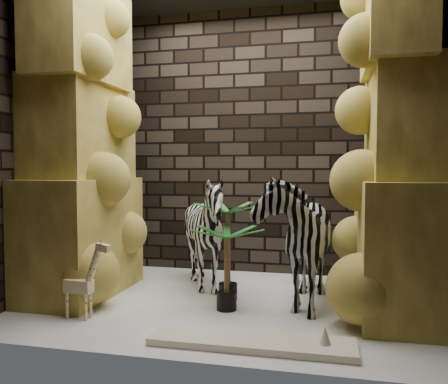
% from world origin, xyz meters
% --- Properties ---
extents(floor, '(3.50, 3.50, 0.00)m').
position_xyz_m(floor, '(0.00, 0.00, 0.00)').
color(floor, white).
rests_on(floor, ground).
extents(wall_back, '(3.50, 0.00, 3.50)m').
position_xyz_m(wall_back, '(0.00, 1.25, 1.50)').
color(wall_back, black).
rests_on(wall_back, ground).
extents(wall_front, '(3.50, 0.00, 3.50)m').
position_xyz_m(wall_front, '(0.00, -1.25, 1.50)').
color(wall_front, black).
rests_on(wall_front, ground).
extents(wall_left, '(0.00, 3.00, 3.00)m').
position_xyz_m(wall_left, '(-1.75, 0.00, 1.50)').
color(wall_left, black).
rests_on(wall_left, ground).
extents(wall_right, '(0.00, 3.00, 3.00)m').
position_xyz_m(wall_right, '(1.75, 0.00, 1.50)').
color(wall_right, black).
rests_on(wall_right, ground).
extents(rock_pillar_left, '(0.68, 1.30, 3.00)m').
position_xyz_m(rock_pillar_left, '(-1.40, 0.00, 1.50)').
color(rock_pillar_left, '#DAC456').
rests_on(rock_pillar_left, floor).
extents(rock_pillar_right, '(0.58, 1.25, 3.00)m').
position_xyz_m(rock_pillar_right, '(1.42, 0.00, 1.50)').
color(rock_pillar_right, '#DAC456').
rests_on(rock_pillar_right, floor).
extents(zebra_right, '(0.62, 1.14, 1.34)m').
position_xyz_m(zebra_right, '(0.61, 0.16, 0.67)').
color(zebra_right, white).
rests_on(zebra_right, floor).
extents(zebra_left, '(1.16, 1.31, 1.00)m').
position_xyz_m(zebra_left, '(-0.29, 0.39, 0.50)').
color(zebra_left, white).
rests_on(zebra_left, floor).
extents(giraffe_toy, '(0.35, 0.14, 0.66)m').
position_xyz_m(giraffe_toy, '(-1.05, -0.66, 0.33)').
color(giraffe_toy, '#F9DFA2').
rests_on(giraffe_toy, floor).
extents(palm_front, '(0.36, 0.36, 0.90)m').
position_xyz_m(palm_front, '(0.00, 0.11, 0.45)').
color(palm_front, '#247228').
rests_on(palm_front, floor).
extents(palm_back, '(0.36, 0.36, 0.72)m').
position_xyz_m(palm_back, '(0.05, -0.19, 0.36)').
color(palm_back, '#247228').
rests_on(palm_back, floor).
extents(surfboard, '(1.39, 0.35, 0.05)m').
position_xyz_m(surfboard, '(0.39, -0.90, 0.03)').
color(surfboard, white).
rests_on(surfboard, floor).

